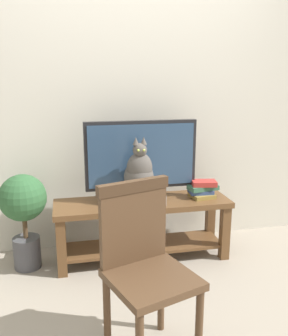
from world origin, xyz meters
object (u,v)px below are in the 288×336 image
(cat, at_px, (139,173))
(potted_plant, at_px, (24,209))
(wooden_chair, at_px, (144,259))
(media_box, at_px, (139,198))
(book_stack, at_px, (203,189))
(tv_stand, at_px, (143,219))
(tv, at_px, (141,158))

(cat, xyz_separation_m, potted_plant, (-0.87, 0.09, -0.26))
(cat, height_order, wooden_chair, cat)
(media_box, bearing_deg, book_stack, 4.00)
(media_box, relative_size, wooden_chair, 0.41)
(tv_stand, relative_size, book_stack, 5.47)
(wooden_chair, bearing_deg, media_box, 79.91)
(media_box, relative_size, cat, 0.85)
(potted_plant, bearing_deg, book_stack, -1.77)
(tv_stand, relative_size, potted_plant, 1.86)
(tv, distance_m, wooden_chair, 1.15)
(media_box, xyz_separation_m, wooden_chair, (-0.18, -0.99, 0.01))
(tv_stand, bearing_deg, tv, 89.97)
(tv, xyz_separation_m, wooden_chair, (-0.22, -1.09, -0.28))
(tv, distance_m, cat, 0.15)
(wooden_chair, height_order, potted_plant, wooden_chair)
(wooden_chair, xyz_separation_m, book_stack, (0.71, 1.03, 0.01))
(tv_stand, relative_size, cat, 3.08)
(potted_plant, bearing_deg, cat, -6.14)
(tv_stand, distance_m, book_stack, 0.55)
(media_box, height_order, wooden_chair, wooden_chair)
(wooden_chair, bearing_deg, potted_plant, 122.97)
(tv, relative_size, media_box, 2.30)
(tv, distance_m, potted_plant, 0.97)
(wooden_chair, bearing_deg, book_stack, 55.20)
(media_box, height_order, potted_plant, potted_plant)
(tv_stand, height_order, media_box, media_box)
(tv_stand, bearing_deg, potted_plant, 177.67)
(cat, bearing_deg, tv, 71.26)
(tv_stand, relative_size, media_box, 3.62)
(media_box, bearing_deg, potted_plant, 174.67)
(potted_plant, bearing_deg, tv, 1.25)
(wooden_chair, bearing_deg, cat, 79.73)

